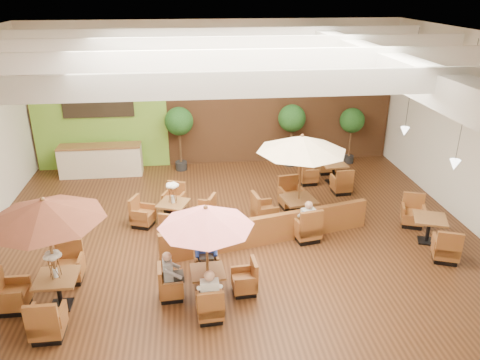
{
  "coord_description": "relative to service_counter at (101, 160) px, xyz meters",
  "views": [
    {
      "loc": [
        -1.11,
        -11.73,
        6.73
      ],
      "look_at": [
        0.3,
        0.5,
        1.5
      ],
      "focal_mm": 35.0,
      "sensor_mm": 36.0,
      "label": 1
    }
  ],
  "objects": [
    {
      "name": "room",
      "position": [
        4.65,
        -3.88,
        3.05
      ],
      "size": [
        14.04,
        14.0,
        5.52
      ],
      "color": "#381E0F",
      "rests_on": "ground"
    },
    {
      "name": "service_counter",
      "position": [
        0.0,
        0.0,
        0.0
      ],
      "size": [
        3.0,
        0.75,
        1.18
      ],
      "color": "beige",
      "rests_on": "ground"
    },
    {
      "name": "booth_divider",
      "position": [
        5.38,
        -5.66,
        -0.16
      ],
      "size": [
        5.99,
        1.61,
        0.85
      ],
      "primitive_type": "cube",
      "rotation": [
        0.0,
        0.0,
        0.24
      ],
      "color": "brown",
      "rests_on": "ground"
    },
    {
      "name": "table_0",
      "position": [
        0.21,
        -7.85,
        1.34
      ],
      "size": [
        2.56,
        2.63,
        2.7
      ],
      "rotation": [
        0.0,
        0.0,
        0.0
      ],
      "color": "brown",
      "rests_on": "ground"
    },
    {
      "name": "table_1",
      "position": [
        3.59,
        -7.82,
        1.02
      ],
      "size": [
        2.28,
        2.28,
        2.32
      ],
      "rotation": [
        0.0,
        0.0,
        0.06
      ],
      "color": "brown",
      "rests_on": "ground"
    },
    {
      "name": "table_2",
      "position": [
        6.39,
        -4.58,
        1.43
      ],
      "size": [
        2.72,
        2.84,
        2.81
      ],
      "rotation": [
        0.0,
        0.0,
        0.18
      ],
      "color": "brown",
      "rests_on": "ground"
    },
    {
      "name": "table_3",
      "position": [
        2.75,
        -4.24,
        -0.16
      ],
      "size": [
        2.59,
        2.59,
        1.5
      ],
      "rotation": [
        0.0,
        0.0,
        -0.37
      ],
      "color": "brown",
      "rests_on": "ground"
    },
    {
      "name": "table_4",
      "position": [
        9.8,
        -6.09,
        -0.22
      ],
      "size": [
        1.1,
        2.72,
        0.96
      ],
      "rotation": [
        0.0,
        0.0,
        -0.36
      ],
      "color": "brown",
      "rests_on": "ground"
    },
    {
      "name": "table_5",
      "position": [
        8.16,
        -1.69,
        -0.24
      ],
      "size": [
        1.7,
        2.51,
        0.93
      ],
      "rotation": [
        0.0,
        0.0,
        0.07
      ],
      "color": "brown",
      "rests_on": "ground"
    },
    {
      "name": "topiary_0",
      "position": [
        2.96,
        0.2,
        1.26
      ],
      "size": [
        1.06,
        1.06,
        2.47
      ],
      "color": "black",
      "rests_on": "ground"
    },
    {
      "name": "topiary_1",
      "position": [
        7.25,
        0.2,
        1.24
      ],
      "size": [
        1.05,
        1.05,
        2.45
      ],
      "color": "black",
      "rests_on": "ground"
    },
    {
      "name": "topiary_2",
      "position": [
        9.65,
        0.2,
        1.08
      ],
      "size": [
        0.96,
        0.96,
        2.24
      ],
      "color": "black",
      "rests_on": "ground"
    },
    {
      "name": "diner_0",
      "position": [
        3.59,
        -8.67,
        0.17
      ],
      "size": [
        0.39,
        0.31,
        0.8
      ],
      "rotation": [
        0.0,
        0.0,
        0.02
      ],
      "color": "silver",
      "rests_on": "ground"
    },
    {
      "name": "diner_1",
      "position": [
        3.59,
        -6.98,
        0.17
      ],
      "size": [
        0.39,
        0.31,
        0.8
      ],
      "rotation": [
        0.0,
        0.0,
        3.16
      ],
      "color": "#233B9B",
      "rests_on": "ground"
    },
    {
      "name": "diner_2",
      "position": [
        2.74,
        -7.82,
        0.16
      ],
      "size": [
        0.33,
        0.39,
        0.76
      ],
      "rotation": [
        0.0,
        0.0,
        4.82
      ],
      "color": "gray",
      "rests_on": "ground"
    },
    {
      "name": "diner_3",
      "position": [
        6.46,
        -5.61,
        0.16
      ],
      "size": [
        0.39,
        0.33,
        0.76
      ],
      "rotation": [
        0.0,
        0.0,
        0.12
      ],
      "color": "#233B9B",
      "rests_on": "ground"
    },
    {
      "name": "diner_4",
      "position": [
        6.46,
        -5.61,
        0.16
      ],
      "size": [
        0.4,
        0.34,
        0.77
      ],
      "rotation": [
        0.0,
        0.0,
        0.15
      ],
      "color": "silver",
      "rests_on": "ground"
    }
  ]
}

